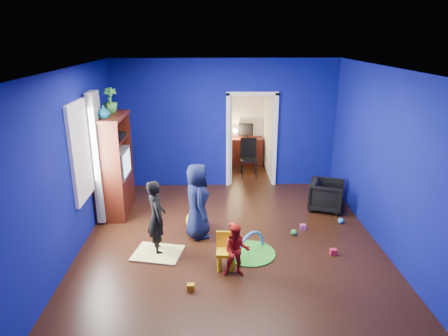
{
  "coord_description": "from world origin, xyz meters",
  "views": [
    {
      "loc": [
        -0.29,
        -6.07,
        3.39
      ],
      "look_at": [
        -0.1,
        0.4,
        1.2
      ],
      "focal_mm": 32.0,
      "sensor_mm": 36.0,
      "label": 1
    }
  ],
  "objects_px": {
    "toddler_red": "(237,251)",
    "vase": "(103,112)",
    "hopper_ball": "(196,220)",
    "child_black": "(157,217)",
    "study_desk": "(246,151)",
    "child_navy": "(197,201)",
    "folding_chair": "(249,159)",
    "crt_tv": "(115,163)",
    "play_mat": "(250,253)",
    "kid_chair": "(226,253)",
    "armchair": "(326,195)",
    "tv_armoire": "(113,165)"
  },
  "relations": [
    {
      "from": "toddler_red",
      "to": "vase",
      "type": "height_order",
      "value": "vase"
    },
    {
      "from": "hopper_ball",
      "to": "child_black",
      "type": "bearing_deg",
      "value": -127.98
    },
    {
      "from": "child_black",
      "to": "vase",
      "type": "xyz_separation_m",
      "value": [
        -1.02,
        1.27,
        1.46
      ]
    },
    {
      "from": "vase",
      "to": "study_desk",
      "type": "xyz_separation_m",
      "value": [
        2.82,
        3.26,
        -1.7
      ]
    },
    {
      "from": "child_navy",
      "to": "folding_chair",
      "type": "bearing_deg",
      "value": -32.68
    },
    {
      "from": "child_black",
      "to": "crt_tv",
      "type": "bearing_deg",
      "value": 12.91
    },
    {
      "from": "child_black",
      "to": "crt_tv",
      "type": "distance_m",
      "value": 1.89
    },
    {
      "from": "child_navy",
      "to": "play_mat",
      "type": "bearing_deg",
      "value": -138.43
    },
    {
      "from": "child_black",
      "to": "folding_chair",
      "type": "height_order",
      "value": "child_black"
    },
    {
      "from": "vase",
      "to": "kid_chair",
      "type": "bearing_deg",
      "value": -40.37
    },
    {
      "from": "child_black",
      "to": "child_navy",
      "type": "xyz_separation_m",
      "value": [
        0.64,
        0.5,
        0.05
      ]
    },
    {
      "from": "study_desk",
      "to": "kid_chair",
      "type": "bearing_deg",
      "value": -97.97
    },
    {
      "from": "hopper_ball",
      "to": "play_mat",
      "type": "xyz_separation_m",
      "value": [
        0.91,
        -0.89,
        -0.17
      ]
    },
    {
      "from": "toddler_red",
      "to": "armchair",
      "type": "bearing_deg",
      "value": 51.37
    },
    {
      "from": "tv_armoire",
      "to": "study_desk",
      "type": "xyz_separation_m",
      "value": [
        2.82,
        2.96,
        -0.6
      ]
    },
    {
      "from": "armchair",
      "to": "child_navy",
      "type": "bearing_deg",
      "value": 132.98
    },
    {
      "from": "armchair",
      "to": "folding_chair",
      "type": "distance_m",
      "value": 2.45
    },
    {
      "from": "child_black",
      "to": "tv_armoire",
      "type": "bearing_deg",
      "value": 13.95
    },
    {
      "from": "crt_tv",
      "to": "child_navy",
      "type": "bearing_deg",
      "value": -33.45
    },
    {
      "from": "child_navy",
      "to": "child_black",
      "type": "bearing_deg",
      "value": 116.25
    },
    {
      "from": "hopper_ball",
      "to": "study_desk",
      "type": "height_order",
      "value": "study_desk"
    },
    {
      "from": "toddler_red",
      "to": "study_desk",
      "type": "xyz_separation_m",
      "value": [
        0.56,
        5.25,
        -0.03
      ]
    },
    {
      "from": "vase",
      "to": "crt_tv",
      "type": "height_order",
      "value": "vase"
    },
    {
      "from": "child_navy",
      "to": "folding_chair",
      "type": "relative_size",
      "value": 1.45
    },
    {
      "from": "hopper_ball",
      "to": "play_mat",
      "type": "height_order",
      "value": "hopper_ball"
    },
    {
      "from": "armchair",
      "to": "study_desk",
      "type": "bearing_deg",
      "value": 45.6
    },
    {
      "from": "hopper_ball",
      "to": "child_navy",
      "type": "bearing_deg",
      "value": -78.69
    },
    {
      "from": "child_black",
      "to": "tv_armoire",
      "type": "distance_m",
      "value": 1.91
    },
    {
      "from": "kid_chair",
      "to": "child_black",
      "type": "bearing_deg",
      "value": 159.12
    },
    {
      "from": "play_mat",
      "to": "folding_chair",
      "type": "bearing_deg",
      "value": 85.37
    },
    {
      "from": "tv_armoire",
      "to": "vase",
      "type": "bearing_deg",
      "value": -90.0
    },
    {
      "from": "play_mat",
      "to": "study_desk",
      "type": "relative_size",
      "value": 0.93
    },
    {
      "from": "play_mat",
      "to": "kid_chair",
      "type": "bearing_deg",
      "value": -136.32
    },
    {
      "from": "child_black",
      "to": "study_desk",
      "type": "bearing_deg",
      "value": -40.82
    },
    {
      "from": "armchair",
      "to": "crt_tv",
      "type": "height_order",
      "value": "crt_tv"
    },
    {
      "from": "hopper_ball",
      "to": "study_desk",
      "type": "relative_size",
      "value": 0.41
    },
    {
      "from": "tv_armoire",
      "to": "kid_chair",
      "type": "xyz_separation_m",
      "value": [
        2.11,
        -2.1,
        -0.73
      ]
    },
    {
      "from": "kid_chair",
      "to": "armchair",
      "type": "bearing_deg",
      "value": 49.72
    },
    {
      "from": "vase",
      "to": "crt_tv",
      "type": "xyz_separation_m",
      "value": [
        0.04,
        0.3,
        -1.06
      ]
    },
    {
      "from": "child_black",
      "to": "tv_armoire",
      "type": "relative_size",
      "value": 0.63
    },
    {
      "from": "child_navy",
      "to": "study_desk",
      "type": "bearing_deg",
      "value": -28.03
    },
    {
      "from": "study_desk",
      "to": "crt_tv",
      "type": "bearing_deg",
      "value": -133.23
    },
    {
      "from": "child_black",
      "to": "folding_chair",
      "type": "bearing_deg",
      "value": -45.91
    },
    {
      "from": "kid_chair",
      "to": "folding_chair",
      "type": "distance_m",
      "value": 4.16
    },
    {
      "from": "child_black",
      "to": "tv_armoire",
      "type": "height_order",
      "value": "tv_armoire"
    },
    {
      "from": "child_black",
      "to": "study_desk",
      "type": "xyz_separation_m",
      "value": [
        1.8,
        4.53,
        -0.24
      ]
    },
    {
      "from": "armchair",
      "to": "folding_chair",
      "type": "height_order",
      "value": "folding_chair"
    },
    {
      "from": "tv_armoire",
      "to": "folding_chair",
      "type": "xyz_separation_m",
      "value": [
        2.82,
        2.0,
        -0.52
      ]
    },
    {
      "from": "child_black",
      "to": "hopper_ball",
      "type": "bearing_deg",
      "value": -57.15
    },
    {
      "from": "crt_tv",
      "to": "play_mat",
      "type": "xyz_separation_m",
      "value": [
        2.48,
        -1.71,
        -1.01
      ]
    }
  ]
}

